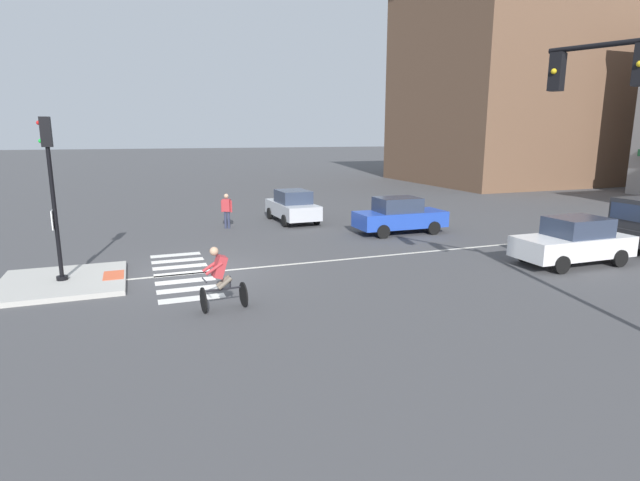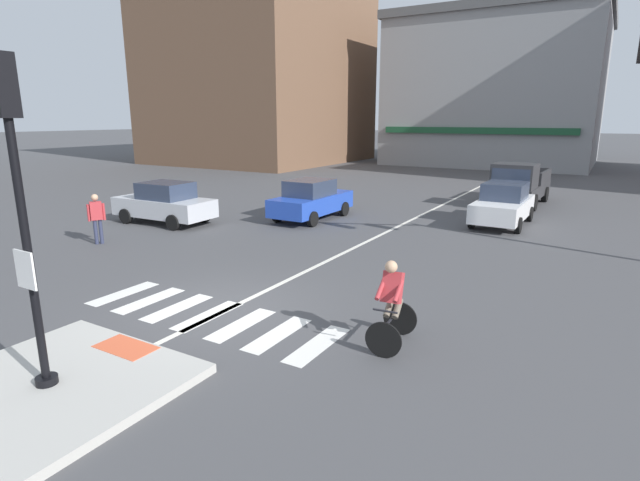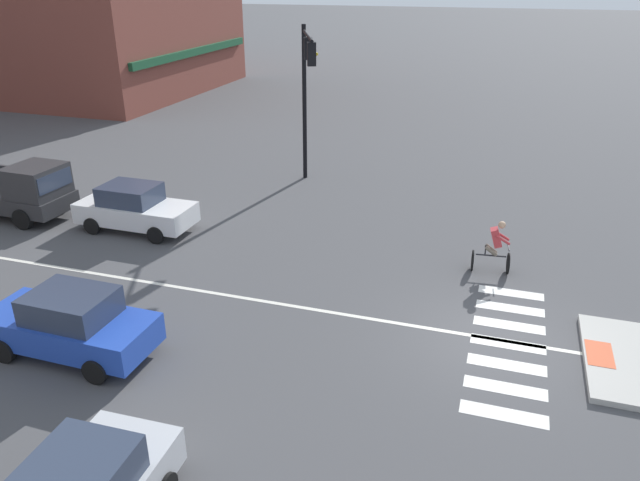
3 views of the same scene
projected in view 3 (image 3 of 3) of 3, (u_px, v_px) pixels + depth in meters
name	position (u px, v px, depth m)	size (l,w,h in m)	color
ground_plane	(492.00, 341.00, 14.96)	(300.00, 300.00, 0.00)	#474749
tactile_pad_front	(600.00, 354.00, 14.22)	(1.10, 0.60, 0.01)	#DB5B38
crosswalk_stripe_a	(504.00, 414.00, 12.51)	(0.44, 1.80, 0.01)	silver
crosswalk_stripe_b	(505.00, 388.00, 13.29)	(0.44, 1.80, 0.01)	silver
crosswalk_stripe_c	(507.00, 365.00, 14.07)	(0.44, 1.80, 0.01)	silver
crosswalk_stripe_d	(508.00, 344.00, 14.86)	(0.44, 1.80, 0.01)	silver
crosswalk_stripe_e	(509.00, 325.00, 15.64)	(0.44, 1.80, 0.01)	silver
crosswalk_stripe_f	(510.00, 308.00, 16.43)	(0.44, 1.80, 0.01)	silver
crosswalk_stripe_g	(511.00, 293.00, 17.21)	(0.44, 1.80, 0.01)	silver
lane_centre_line	(144.00, 281.00, 17.84)	(0.14, 28.00, 0.01)	silver
traffic_light_mast	(306.00, 80.00, 23.86)	(3.83, 1.82, 6.46)	black
car_white_eastbound_far	(135.00, 208.00, 21.11)	(1.88, 4.12, 1.64)	white
car_blue_westbound_far	(70.00, 323.00, 14.21)	(1.88, 4.12, 1.64)	#2347B7
pickup_truck_charcoal_eastbound_distant	(15.00, 191.00, 22.19)	(2.21, 5.17, 2.08)	#2D2D30
cyclist	(495.00, 246.00, 18.06)	(0.77, 1.15, 1.68)	black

